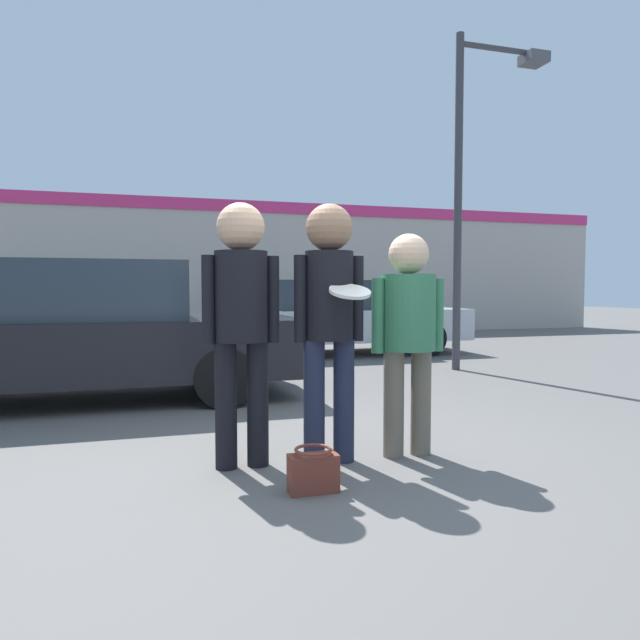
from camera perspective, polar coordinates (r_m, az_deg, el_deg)
name	(u,v)px	position (r m, az deg, el deg)	size (l,w,h in m)	color
ground_plane	(337,464)	(4.15, 1.67, -14.15)	(56.00, 56.00, 0.00)	#5B5956
storefront_building	(198,267)	(15.00, -12.08, 5.23)	(24.00, 0.22, 3.52)	#B2A89E
person_left	(241,308)	(3.93, -7.88, 1.20)	(0.53, 0.36, 1.82)	black
person_middle_with_frisbee	(329,307)	(3.99, 0.94, 1.27)	(0.51, 0.56, 1.82)	#1E2338
person_right	(408,324)	(4.22, 8.80, -0.35)	(0.57, 0.40, 1.63)	#665B4C
parked_car_near	(74,332)	(6.77, -23.35, -1.14)	(4.79, 1.85, 1.53)	black
parked_car_far	(337,317)	(10.76, 1.70, 0.34)	(4.74, 1.85, 1.39)	#B7BABF
street_lamp	(477,161)	(9.23, 15.40, 15.07)	(1.52, 0.35, 5.00)	#38383D
shrub	(83,310)	(14.09, -22.58, 0.92)	(1.48, 1.48, 1.48)	#387A3D
handbag	(313,471)	(3.57, -0.68, -14.86)	(0.30, 0.23, 0.27)	brown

